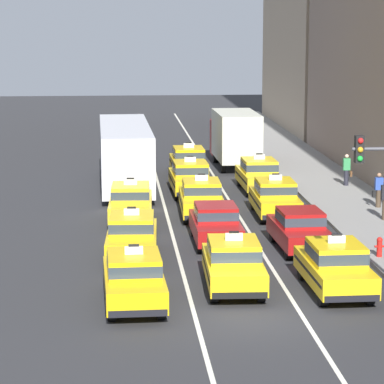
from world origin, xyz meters
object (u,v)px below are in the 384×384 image
taxi_center_third (201,197)px  box_truck_right_fifth (234,136)px  bus_left_fourth (125,152)px  taxi_center_fourth (190,177)px  taxi_left_nearest (134,278)px  pedestrian_trailing (347,170)px  pedestrian_by_storefront (378,190)px  taxi_left_third (131,202)px  taxi_right_third (275,197)px  fire_hydrant (379,246)px  sedan_right_second (300,228)px  taxi_right_fourth (259,174)px  taxi_left_second (132,235)px  sedan_center_second (216,223)px  taxi_center_nearest (233,263)px  taxi_right_nearest (335,266)px  taxi_center_fifth (189,161)px

taxi_center_third → box_truck_right_fifth: 14.76m
bus_left_fourth → taxi_center_fourth: (3.17, -2.44, -0.94)m
taxi_left_nearest → taxi_center_third: size_ratio=1.00×
pedestrian_trailing → box_truck_right_fifth: bearing=122.0°
bus_left_fourth → pedestrian_by_storefront: bus_left_fourth is taller
taxi_left_third → pedestrian_by_storefront: 11.46m
taxi_right_third → pedestrian_by_storefront: 5.04m
bus_left_fourth → fire_hydrant: bus_left_fourth is taller
bus_left_fourth → fire_hydrant: 18.62m
sedan_right_second → taxi_right_fourth: (0.30, 12.57, 0.03)m
taxi_left_second → taxi_center_third: size_ratio=1.01×
taxi_left_nearest → box_truck_right_fifth: 28.34m
pedestrian_by_storefront → taxi_center_fourth: bearing=150.5°
box_truck_right_fifth → sedan_right_second: bearing=-90.2°
taxi_center_third → box_truck_right_fifth: (3.26, 14.37, 0.90)m
sedan_center_second → taxi_center_third: bearing=91.0°
taxi_right_fourth → fire_hydrant: size_ratio=6.27×
sedan_center_second → taxi_center_third: taxi_center_third is taller
taxi_center_nearest → taxi_right_fourth: size_ratio=1.01×
taxi_center_fourth → taxi_center_third: bearing=-89.3°
box_truck_right_fifth → pedestrian_trailing: size_ratio=4.30×
taxi_center_nearest → box_truck_right_fifth: box_truck_right_fifth is taller
taxi_left_third → box_truck_right_fifth: 16.53m
taxi_left_second → taxi_right_nearest: 8.14m
taxi_right_third → sedan_center_second: bearing=-122.2°
taxi_center_third → box_truck_right_fifth: bearing=77.2°
sedan_center_second → taxi_right_fourth: 11.81m
pedestrian_by_storefront → taxi_right_fourth: bearing=131.8°
taxi_center_fourth → fire_hydrant: 14.99m
sedan_right_second → pedestrian_by_storefront: size_ratio=2.74×
taxi_center_fourth → sedan_right_second: bearing=-74.8°
fire_hydrant → sedan_right_second: bearing=144.9°
sedan_right_second → taxi_right_third: 6.30m
sedan_right_second → taxi_right_fourth: bearing=88.6°
sedan_right_second → pedestrian_trailing: size_ratio=2.68×
taxi_left_third → box_truck_right_fifth: bearing=67.2°
taxi_center_third → taxi_right_third: size_ratio=1.00×
taxi_center_fifth → sedan_right_second: size_ratio=1.05×
bus_left_fourth → taxi_right_fourth: bus_left_fourth is taller
taxi_center_fourth → taxi_right_third: 6.57m
taxi_left_third → taxi_center_nearest: 11.21m
bus_left_fourth → taxi_center_fourth: 4.11m
taxi_center_third → taxi_center_fifth: (0.27, 10.69, 0.00)m
bus_left_fourth → taxi_center_fifth: bearing=38.3°
taxi_left_nearest → taxi_center_nearest: same height
bus_left_fourth → box_truck_right_fifth: 9.16m
taxi_left_nearest → sedan_center_second: taxi_left_nearest is taller
sedan_right_second → box_truck_right_fifth: 20.87m
taxi_left_third → sedan_center_second: 5.44m
taxi_center_fifth → pedestrian_by_storefront: (7.94, -9.90, 0.06)m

